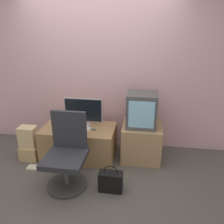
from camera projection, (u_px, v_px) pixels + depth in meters
name	position (u px, v px, depth m)	size (l,w,h in m)	color
ground_plane	(81.00, 188.00, 2.88)	(12.00, 12.00, 0.00)	#4C4742
wall_back	(99.00, 72.00, 3.63)	(4.40, 0.05, 2.60)	#CC9EA3
desk	(79.00, 142.00, 3.52)	(1.14, 0.63, 0.52)	#937047
side_stand	(141.00, 141.00, 3.49)	(0.60, 0.60, 0.57)	#A37F56
main_monitor	(83.00, 112.00, 3.42)	(0.61, 0.20, 0.45)	#B2B2B7
keyboard	(81.00, 128.00, 3.38)	(0.28, 0.12, 0.01)	silver
mouse	(94.00, 129.00, 3.34)	(0.07, 0.04, 0.03)	#4C4C51
crt_tv	(142.00, 110.00, 3.27)	(0.45, 0.41, 0.52)	#474747
office_chair	(67.00, 156.00, 2.84)	(0.53, 0.53, 0.98)	#333333
cardboard_box_lower	(31.00, 152.00, 3.50)	(0.29, 0.24, 0.23)	tan
cardboard_box_upper	(28.00, 137.00, 3.40)	(0.26, 0.18, 0.34)	#D1B27F
handbag	(111.00, 181.00, 2.80)	(0.31, 0.14, 0.38)	black
book	(34.00, 167.00, 3.29)	(0.18, 0.12, 0.02)	beige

